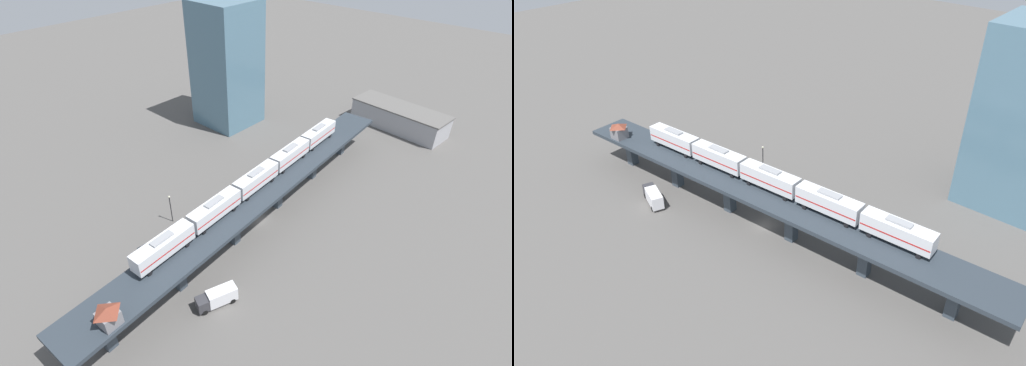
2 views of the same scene
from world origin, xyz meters
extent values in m
plane|color=#514F4C|center=(0.00, 0.00, 0.00)|extent=(400.00, 400.00, 0.00)
cube|color=#283039|center=(0.00, 0.00, 7.24)|extent=(14.68, 92.36, 0.80)
cube|color=#333D47|center=(2.64, -38.41, 3.42)|extent=(1.92, 1.92, 6.84)
cube|color=#333D47|center=(1.61, -23.44, 3.42)|extent=(1.92, 1.92, 6.84)
cube|color=#333D47|center=(0.58, -8.48, 3.42)|extent=(1.92, 1.92, 6.84)
cube|color=#333D47|center=(-0.45, 6.48, 3.42)|extent=(1.92, 1.92, 6.84)
cube|color=#333D47|center=(-1.47, 21.45, 3.42)|extent=(1.92, 1.92, 6.84)
cube|color=#333D47|center=(-2.50, 36.41, 3.42)|extent=(1.92, 1.92, 6.84)
cube|color=silver|center=(0.30, -24.76, 10.18)|extent=(3.62, 12.16, 3.10)
cube|color=#B21E1E|center=(0.30, -24.76, 9.88)|extent=(3.64, 11.93, 0.24)
cube|color=gray|center=(0.30, -24.76, 11.91)|extent=(1.68, 4.29, 0.36)
cylinder|color=black|center=(-0.60, -29.03, 8.06)|extent=(0.28, 0.85, 0.84)
cylinder|color=black|center=(1.77, -28.87, 8.06)|extent=(0.28, 0.85, 0.84)
cylinder|color=black|center=(-1.18, -20.65, 8.06)|extent=(0.28, 0.85, 0.84)
cylinder|color=black|center=(1.20, -20.49, 8.06)|extent=(0.28, 0.85, 0.84)
cube|color=silver|center=(-0.57, -12.19, 10.18)|extent=(3.62, 12.16, 3.10)
cube|color=#B21E1E|center=(-0.57, -12.19, 9.88)|extent=(3.64, 11.93, 0.24)
cube|color=gray|center=(-0.57, -12.19, 11.91)|extent=(1.68, 4.29, 0.36)
cylinder|color=black|center=(-1.47, -16.46, 8.06)|extent=(0.28, 0.85, 0.84)
cylinder|color=black|center=(0.91, -16.30, 8.06)|extent=(0.28, 0.85, 0.84)
cylinder|color=black|center=(-2.04, -8.08, 8.06)|extent=(0.28, 0.85, 0.84)
cylinder|color=black|center=(0.33, -7.92, 8.06)|extent=(0.28, 0.85, 0.84)
cube|color=silver|center=(-1.43, 0.38, 10.18)|extent=(3.62, 12.16, 3.10)
cube|color=#B21E1E|center=(-1.43, 0.38, 9.88)|extent=(3.64, 11.93, 0.24)
cube|color=gray|center=(-1.43, 0.38, 11.91)|extent=(1.68, 4.29, 0.36)
cylinder|color=black|center=(-2.33, -3.89, 8.06)|extent=(0.28, 0.85, 0.84)
cylinder|color=black|center=(0.05, -3.72, 8.06)|extent=(0.28, 0.85, 0.84)
cylinder|color=black|center=(-2.90, 4.49, 8.06)|extent=(0.28, 0.85, 0.84)
cylinder|color=black|center=(-0.53, 4.66, 8.06)|extent=(0.28, 0.85, 0.84)
cube|color=silver|center=(-2.29, 12.95, 10.18)|extent=(3.62, 12.16, 3.10)
cube|color=#B21E1E|center=(-2.29, 12.95, 9.88)|extent=(3.64, 11.93, 0.24)
cube|color=gray|center=(-2.29, 12.95, 11.91)|extent=(1.68, 4.29, 0.36)
cylinder|color=black|center=(-3.19, 8.68, 8.06)|extent=(0.28, 0.85, 0.84)
cylinder|color=black|center=(-0.82, 8.85, 8.06)|extent=(0.28, 0.85, 0.84)
cylinder|color=black|center=(-3.77, 17.06, 8.06)|extent=(0.28, 0.85, 0.84)
cylinder|color=black|center=(-1.39, 17.23, 8.06)|extent=(0.28, 0.85, 0.84)
cube|color=silver|center=(-3.16, 25.52, 10.18)|extent=(3.62, 12.16, 3.10)
cube|color=#B21E1E|center=(-3.16, 25.52, 9.88)|extent=(3.64, 11.93, 0.24)
cube|color=gray|center=(-3.16, 25.52, 11.91)|extent=(1.68, 4.29, 0.36)
cylinder|color=black|center=(-4.05, 21.25, 8.06)|extent=(0.28, 0.85, 0.84)
cylinder|color=black|center=(-1.68, 21.42, 8.06)|extent=(0.28, 0.85, 0.84)
cylinder|color=black|center=(-4.63, 29.63, 8.06)|extent=(0.28, 0.85, 0.84)
cylinder|color=black|center=(-2.26, 29.80, 8.06)|extent=(0.28, 0.85, 0.84)
cube|color=slate|center=(5.02, -38.11, 8.89)|extent=(2.99, 2.99, 2.50)
pyramid|color=brown|center=(5.02, -38.11, 10.59)|extent=(3.43, 3.43, 0.90)
cube|color=#1E6638|center=(-11.31, 6.62, 0.73)|extent=(2.08, 4.51, 0.80)
cube|color=#1E2328|center=(-11.32, 6.47, 1.51)|extent=(1.78, 2.30, 0.76)
cylinder|color=black|center=(-12.26, 5.25, 0.33)|extent=(0.28, 0.67, 0.66)
cylinder|color=black|center=(-10.55, 5.13, 0.33)|extent=(0.28, 0.67, 0.66)
cylinder|color=black|center=(-12.07, 8.10, 0.33)|extent=(0.28, 0.67, 0.66)
cylinder|color=black|center=(-10.37, 7.99, 0.33)|extent=(0.28, 0.67, 0.66)
cube|color=silver|center=(-9.95, -22.84, 0.73)|extent=(2.14, 4.53, 0.80)
cube|color=#1E2328|center=(-9.96, -22.99, 1.51)|extent=(1.81, 2.32, 0.76)
cylinder|color=black|center=(-10.91, -24.20, 0.33)|extent=(0.29, 0.68, 0.66)
cylinder|color=black|center=(-9.21, -24.33, 0.33)|extent=(0.29, 0.68, 0.66)
cylinder|color=black|center=(-10.68, -21.34, 0.33)|extent=(0.29, 0.68, 0.66)
cylinder|color=black|center=(-8.98, -21.48, 0.33)|extent=(0.29, 0.68, 0.66)
cube|color=black|center=(-11.39, 25.72, 0.73)|extent=(2.05, 4.50, 0.80)
cube|color=#1E2328|center=(-11.40, 25.57, 1.51)|extent=(1.76, 2.29, 0.76)
cylinder|color=black|center=(-12.32, 24.35, 0.33)|extent=(0.28, 0.67, 0.66)
cylinder|color=black|center=(-10.62, 24.25, 0.33)|extent=(0.28, 0.67, 0.66)
cylinder|color=black|center=(-12.16, 27.20, 0.33)|extent=(0.28, 0.67, 0.66)
cylinder|color=black|center=(-10.45, 27.10, 0.33)|extent=(0.28, 0.67, 0.66)
cube|color=#333338|center=(8.43, -24.17, 1.65)|extent=(2.75, 2.64, 2.30)
cube|color=silver|center=(9.67, -20.79, 1.85)|extent=(3.95, 5.67, 2.70)
cylinder|color=black|center=(7.50, -23.83, 0.50)|extent=(0.67, 1.06, 1.00)
cylinder|color=black|center=(9.36, -24.51, 0.50)|extent=(0.67, 1.06, 1.00)
cylinder|color=black|center=(9.24, -18.97, 0.50)|extent=(0.67, 1.06, 1.00)
cylinder|color=black|center=(11.18, -19.68, 0.50)|extent=(0.67, 1.06, 1.00)
cylinder|color=black|center=(-13.94, -13.00, 3.25)|extent=(0.20, 0.20, 6.50)
sphere|color=beige|center=(-13.94, -13.00, 6.72)|extent=(0.44, 0.44, 0.44)
cube|color=#99999E|center=(2.54, 61.41, 3.20)|extent=(28.78, 12.47, 6.40)
cube|color=#595654|center=(2.54, 61.41, 6.60)|extent=(29.36, 12.71, 0.40)
cube|color=slate|center=(-39.76, 30.18, 18.00)|extent=(16.00, 16.00, 36.00)
camera|label=1|loc=(44.11, -50.26, 57.31)|focal=28.00mm
camera|label=2|loc=(55.56, 51.78, 57.69)|focal=35.00mm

